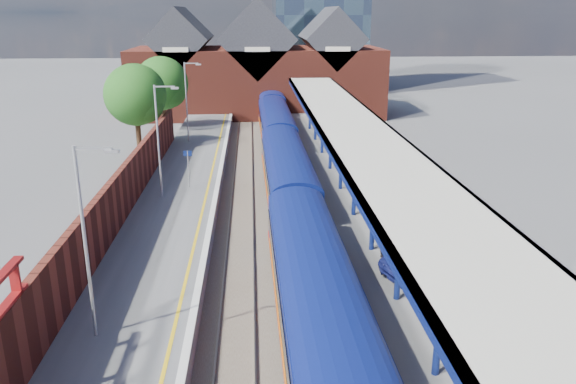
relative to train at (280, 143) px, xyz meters
name	(u,v)px	position (x,y,z in m)	size (l,w,h in m)	color
ground	(263,175)	(-1.49, -1.85, -2.12)	(240.00, 240.00, 0.00)	#5B5B5E
ballast_bed	(266,220)	(-1.49, -11.85, -2.09)	(6.00, 76.00, 0.06)	#473D33
rails	(266,218)	(-1.49, -11.85, -2.00)	(4.51, 76.00, 0.14)	slate
left_platform	(175,215)	(-6.99, -11.85, -1.62)	(5.00, 76.00, 1.00)	#565659
right_platform	(364,210)	(4.51, -11.85, -1.62)	(6.00, 76.00, 1.00)	#565659
coping_left	(214,206)	(-4.64, -11.85, -1.10)	(0.30, 76.00, 0.05)	silver
coping_right	(318,203)	(1.66, -11.85, -1.10)	(0.30, 76.00, 0.05)	silver
yellow_line	(204,206)	(-5.24, -11.85, -1.12)	(0.14, 76.00, 0.01)	yellow
train	(280,143)	(0.00, 0.00, 0.00)	(2.97, 65.93, 3.45)	navy
canopy	(352,128)	(3.99, -9.90, 3.13)	(4.50, 52.00, 4.48)	navy
lamp_post_b	(88,232)	(-7.86, -25.85, 2.87)	(1.48, 0.18, 7.00)	#A5A8AA
lamp_post_c	(160,135)	(-7.86, -9.85, 2.87)	(1.48, 0.18, 7.00)	#A5A8AA
lamp_post_d	(188,97)	(-7.86, 6.15, 2.87)	(1.48, 0.18, 7.00)	#A5A8AA
platform_sign	(188,162)	(-6.49, -7.85, 0.57)	(0.55, 0.08, 2.50)	#A5A8AA
brick_wall	(100,224)	(-9.59, -18.31, 0.33)	(0.35, 50.00, 3.86)	maroon
station_building	(257,69)	(-1.49, 26.15, 3.33)	(30.00, 12.12, 13.78)	maroon
tree_near	(137,97)	(-11.84, 4.06, 3.23)	(5.20, 5.20, 8.10)	#382314
tree_far	(163,85)	(-10.84, 12.06, 3.23)	(5.20, 5.20, 8.10)	#382314
parked_car_silver	(554,366)	(7.01, -29.58, -0.50)	(1.32, 3.80, 1.25)	#BABABF
parked_car_dark	(419,247)	(5.55, -19.96, -0.57)	(1.56, 3.83, 1.11)	black
parked_car_blue	(435,262)	(5.65, -21.93, -0.45)	(2.22, 4.82, 1.34)	navy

